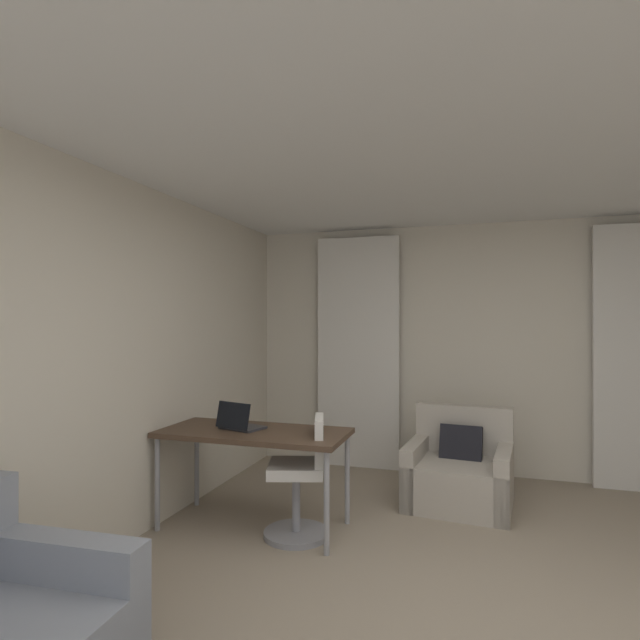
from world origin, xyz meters
TOP-DOWN VIEW (x-y plane):
  - wall_window at (0.00, 3.03)m, footprint 5.12×0.06m
  - wall_left at (-2.53, 0.00)m, footprint 0.06×6.12m
  - ceiling at (0.00, 0.00)m, footprint 5.12×6.12m
  - curtain_left_panel at (-1.38, 2.90)m, footprint 0.90×0.06m
  - armchair at (-0.27, 2.04)m, footprint 0.93×0.86m
  - desk at (-1.77, 1.06)m, footprint 1.44×0.66m
  - desk_chair at (-1.36, 1.01)m, footprint 0.50×0.50m
  - laptop at (-1.89, 1.06)m, footprint 0.38×0.33m

SIDE VIEW (x-z plane):
  - armchair at x=-0.27m, z-range -0.14..0.67m
  - desk_chair at x=-1.36m, z-range -0.05..0.83m
  - desk at x=-1.77m, z-range 0.31..1.06m
  - laptop at x=-1.89m, z-range 0.68..0.90m
  - curtain_left_panel at x=-1.38m, z-range 0.00..2.50m
  - wall_window at x=0.00m, z-range 0.00..2.60m
  - wall_left at x=-2.53m, z-range 0.00..2.60m
  - ceiling at x=0.00m, z-range 2.60..2.66m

